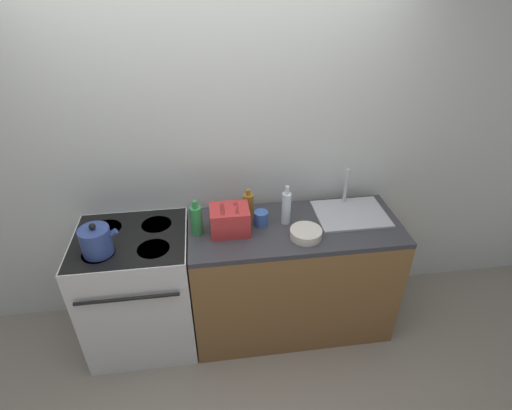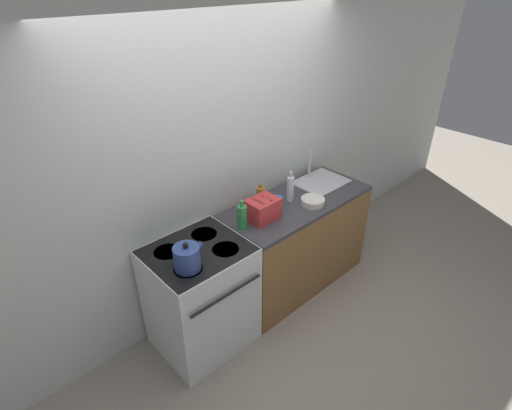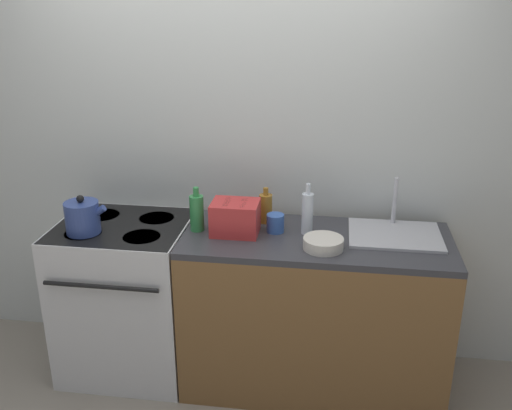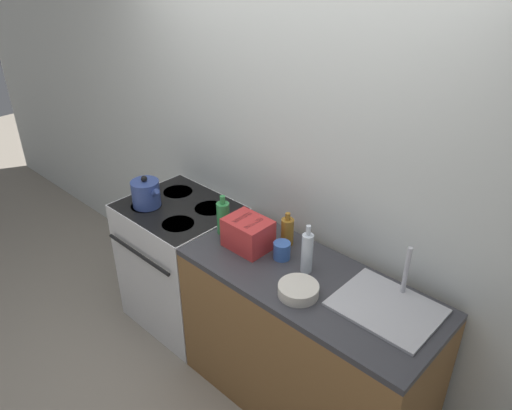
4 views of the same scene
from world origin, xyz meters
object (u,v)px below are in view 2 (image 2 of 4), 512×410
object	(u,v)px
bottle_green	(242,217)
kettle	(187,258)
stove	(201,296)
toaster	(263,209)
bottle_clear	(290,189)
cup_blue	(276,202)
bowl	(313,201)
bottle_amber	(260,196)

from	to	relation	value
bottle_green	kettle	bearing A→B (deg)	-168.54
stove	toaster	bearing A→B (deg)	-1.26
bottle_clear	toaster	bearing A→B (deg)	-172.51
cup_blue	bowl	xyz separation A→B (m)	(0.27, -0.18, -0.02)
bottle_green	bowl	size ratio (longest dim) A/B	1.20
kettle	cup_blue	xyz separation A→B (m)	(1.03, 0.16, -0.04)
bottle_amber	cup_blue	distance (m)	0.15
stove	bottle_clear	xyz separation A→B (m)	(1.04, 0.04, 0.57)
kettle	bottle_amber	size ratio (longest dim) A/B	1.13
cup_blue	kettle	bearing A→B (deg)	-171.10
toaster	bottle_clear	bearing A→B (deg)	7.49
bottle_amber	bottle_green	bearing A→B (deg)	-155.02
kettle	bottle_clear	world-z (taller)	bottle_clear
kettle	bottle_clear	xyz separation A→B (m)	(1.20, 0.16, 0.03)
kettle	bottle_green	bearing A→B (deg)	11.46
cup_blue	bottle_green	bearing A→B (deg)	-174.76
toaster	cup_blue	world-z (taller)	toaster
cup_blue	bottle_amber	bearing A→B (deg)	118.68
toaster	bottle_clear	size ratio (longest dim) A/B	0.89
bottle_amber	bottle_green	xyz separation A→B (m)	(-0.36, -0.17, 0.02)
bottle_amber	cup_blue	bearing A→B (deg)	-61.32
bottle_clear	bottle_amber	distance (m)	0.27
bottle_clear	bowl	xyz separation A→B (m)	(0.10, -0.18, -0.09)
stove	bottle_green	xyz separation A→B (m)	(0.44, -0.00, 0.56)
toaster	bottle_clear	distance (m)	0.39
bottle_amber	stove	bearing A→B (deg)	-168.53
toaster	bottle_amber	xyz separation A→B (m)	(0.14, 0.18, -0.00)
bottle_amber	cup_blue	xyz separation A→B (m)	(0.07, -0.13, -0.04)
bottle_clear	bottle_green	world-z (taller)	bottle_clear
kettle	bowl	xyz separation A→B (m)	(1.30, -0.02, -0.06)
toaster	bottle_clear	xyz separation A→B (m)	(0.39, 0.05, 0.03)
bottle_green	bottle_clear	bearing A→B (deg)	3.86
bottle_amber	bowl	bearing A→B (deg)	-42.64
bottle_clear	stove	bearing A→B (deg)	-178.01
kettle	bottle_green	size ratio (longest dim) A/B	0.94
bottle_clear	bowl	distance (m)	0.23
bottle_amber	bottle_green	size ratio (longest dim) A/B	0.83
kettle	bowl	bearing A→B (deg)	-0.93
bottle_green	bowl	xyz separation A→B (m)	(0.70, -0.14, -0.07)
stove	cup_blue	xyz separation A→B (m)	(0.87, 0.03, 0.50)
stove	cup_blue	distance (m)	1.01
toaster	bowl	xyz separation A→B (m)	(0.48, -0.13, -0.06)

